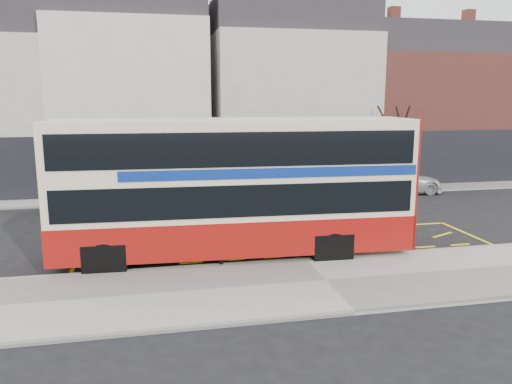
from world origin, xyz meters
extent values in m
plane|color=black|center=(0.00, 0.00, 0.00)|extent=(120.00, 120.00, 0.00)
cube|color=#9E9C96|center=(0.00, -2.30, 0.07)|extent=(40.00, 4.00, 0.15)
cube|color=gray|center=(0.00, -0.38, 0.07)|extent=(40.00, 0.15, 0.15)
cube|color=#9E9C96|center=(0.00, 11.00, 0.07)|extent=(50.00, 3.00, 0.15)
cube|color=silver|center=(-5.50, 15.00, 4.50)|extent=(8.00, 8.00, 9.00)
cube|color=#28262B|center=(-5.50, 15.00, 9.90)|extent=(8.00, 7.20, 1.80)
cube|color=black|center=(-5.50, 11.02, 1.60)|extent=(7.36, 0.06, 3.20)
cube|color=black|center=(-5.50, 11.04, 1.40)|extent=(5.60, 0.04, 2.00)
cube|color=beige|center=(3.50, 15.00, 4.25)|extent=(9.00, 8.00, 8.50)
cube|color=#28262B|center=(3.50, 15.00, 9.40)|extent=(9.00, 7.20, 1.80)
cube|color=#167C3E|center=(3.50, 11.02, 1.60)|extent=(8.28, 0.06, 3.20)
cube|color=black|center=(3.50, 11.04, 1.40)|extent=(6.30, 0.04, 2.00)
cube|color=#9D493E|center=(12.50, 15.00, 3.75)|extent=(9.00, 8.00, 7.50)
cube|color=#28262B|center=(12.50, 15.00, 8.40)|extent=(9.00, 7.20, 1.80)
cube|color=#9D493E|center=(9.80, 14.00, 9.70)|extent=(0.60, 0.60, 1.20)
cube|color=#9D493E|center=(14.75, 14.00, 9.70)|extent=(0.60, 0.60, 1.20)
cube|color=black|center=(12.50, 11.02, 1.60)|extent=(8.28, 0.06, 3.20)
cube|color=black|center=(12.50, 11.04, 1.40)|extent=(6.30, 0.04, 2.00)
cube|color=beige|center=(-2.03, 0.60, 2.38)|extent=(11.13, 2.99, 4.06)
cube|color=maroon|center=(-2.03, 0.60, 0.90)|extent=(11.17, 3.03, 1.10)
cube|color=maroon|center=(3.45, 0.36, 2.38)|extent=(0.17, 2.55, 4.06)
cube|color=black|center=(-2.03, 0.60, 2.11)|extent=(10.69, 3.03, 0.95)
cube|color=black|center=(-2.03, 0.60, 3.61)|extent=(10.69, 3.03, 1.00)
cube|color=navy|center=(-1.03, 0.56, 2.91)|extent=(8.93, 2.94, 0.30)
cube|color=black|center=(-7.52, 0.84, 1.85)|extent=(0.16, 2.31, 1.60)
cube|color=black|center=(-7.52, 0.84, 3.61)|extent=(0.16, 2.31, 1.00)
cube|color=black|center=(-7.51, 0.84, 2.81)|extent=(0.13, 1.75, 0.35)
cube|color=beige|center=(-2.03, 0.60, 4.36)|extent=(11.12, 2.89, 0.12)
cylinder|color=black|center=(-5.99, -0.36, 0.50)|extent=(1.01, 0.32, 1.00)
cylinder|color=black|center=(-5.89, 1.91, 0.50)|extent=(1.01, 0.32, 1.00)
cylinder|color=black|center=(0.82, -0.66, 0.50)|extent=(1.01, 0.32, 1.00)
cylinder|color=black|center=(0.92, 1.60, 0.50)|extent=(1.01, 0.32, 1.00)
cube|color=black|center=(-2.62, -0.40, 1.61)|extent=(0.11, 0.11, 2.92)
cube|color=white|center=(-2.33, -0.36, 2.78)|extent=(0.53, 0.11, 0.43)
cube|color=white|center=(-2.63, -0.34, 2.00)|extent=(0.34, 0.07, 0.49)
imported|color=#B8B7BC|center=(-7.11, 8.84, 0.74)|extent=(4.51, 2.13, 1.49)
imported|color=#3F4046|center=(-1.39, 9.70, 0.64)|extent=(4.09, 2.16, 1.28)
imported|color=silver|center=(8.28, 9.58, 0.68)|extent=(4.87, 2.38, 1.36)
cylinder|color=black|center=(8.37, 10.84, 1.09)|extent=(0.24, 0.24, 2.17)
camera|label=1|loc=(-4.53, -14.61, 5.10)|focal=35.00mm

